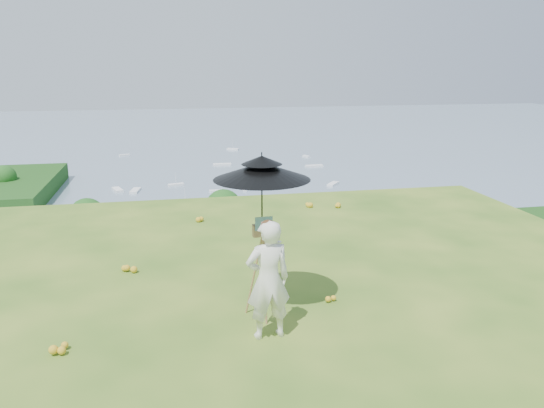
{
  "coord_description": "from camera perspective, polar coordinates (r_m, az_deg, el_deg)",
  "views": [
    {
      "loc": [
        -1.44,
        -6.86,
        3.48
      ],
      "look_at": [
        0.38,
        2.33,
        0.99
      ],
      "focal_mm": 35.0,
      "sensor_mm": 36.0,
      "label": 1
    }
  ],
  "objects": [
    {
      "name": "sun_umbrella",
      "position": [
        7.14,
        -1.09,
        1.13
      ],
      "size": [
        1.33,
        1.33,
        1.13
      ],
      "primitive_type": null,
      "rotation": [
        0.0,
        0.0,
        0.02
      ],
      "color": "black",
      "rests_on": "field_easel"
    },
    {
      "name": "bay_water",
      "position": [
        249.69,
        -10.83,
        5.97
      ],
      "size": [
        700.0,
        700.0,
        0.0
      ],
      "primitive_type": "plane",
      "color": "slate",
      "rests_on": "ground"
    },
    {
      "name": "slope_trees",
      "position": [
        45.78,
        -8.57,
        -9.12
      ],
      "size": [
        110.0,
        50.0,
        6.0
      ],
      "primitive_type": null,
      "color": "#184F17",
      "rests_on": "forest_slope"
    },
    {
      "name": "wildflowers",
      "position": [
        8.02,
        0.22,
        -10.36
      ],
      "size": [
        10.0,
        10.5,
        0.12
      ],
      "primitive_type": null,
      "color": "gold",
      "rests_on": "ground"
    },
    {
      "name": "painter_cap",
      "position": [
        6.58,
        -0.43,
        -2.1
      ],
      "size": [
        0.21,
        0.24,
        0.1
      ],
      "primitive_type": null,
      "rotation": [
        0.0,
        0.0,
        0.11
      ],
      "color": "#C66D75",
      "rests_on": "painter"
    },
    {
      "name": "shoreline_tier",
      "position": [
        90.89,
        -9.37,
        -11.1
      ],
      "size": [
        170.0,
        28.0,
        8.0
      ],
      "primitive_type": "cube",
      "color": "#6C6756",
      "rests_on": "bay_water"
    },
    {
      "name": "painter",
      "position": [
        6.84,
        -0.41,
        -8.17
      ],
      "size": [
        0.62,
        0.44,
        1.6
      ],
      "primitive_type": "imported",
      "rotation": [
        0.0,
        0.0,
        3.24
      ],
      "color": "white",
      "rests_on": "ground"
    },
    {
      "name": "moored_boats",
      "position": [
        172.27,
        -14.65,
        1.93
      ],
      "size": [
        140.0,
        140.0,
        0.7
      ],
      "primitive_type": null,
      "color": "white",
      "rests_on": "bay_water"
    },
    {
      "name": "ground",
      "position": [
        7.83,
        0.59,
        -11.52
      ],
      "size": [
        14.0,
        14.0,
        0.0
      ],
      "primitive_type": "plane",
      "color": "#35621C",
      "rests_on": "ground"
    },
    {
      "name": "harbor_town",
      "position": [
        88.27,
        -9.55,
        -7.3
      ],
      "size": [
        110.0,
        22.0,
        5.0
      ],
      "primitive_type": null,
      "color": "silver",
      "rests_on": "shoreline_tier"
    },
    {
      "name": "field_easel",
      "position": [
        7.43,
        -0.98,
        -6.76
      ],
      "size": [
        0.61,
        0.61,
        1.48
      ],
      "primitive_type": null,
      "rotation": [
        0.0,
        0.0,
        0.08
      ],
      "color": "olive",
      "rests_on": "ground"
    }
  ]
}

